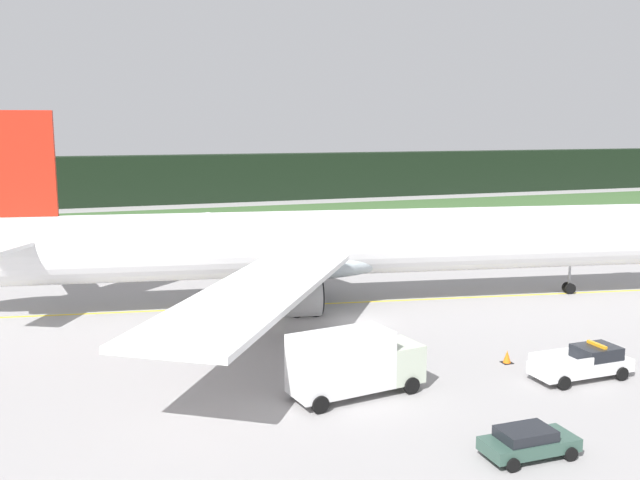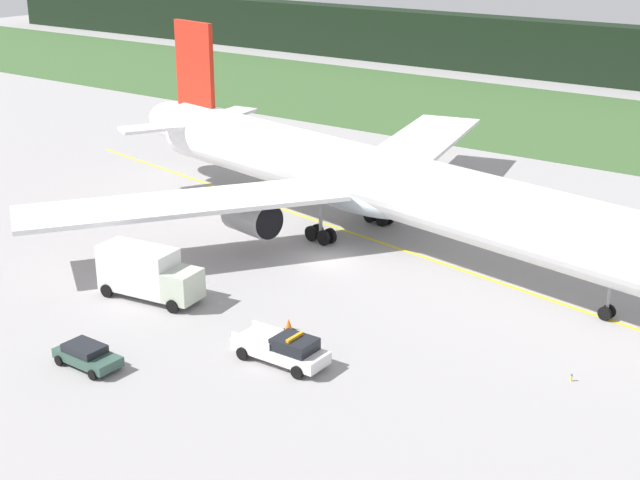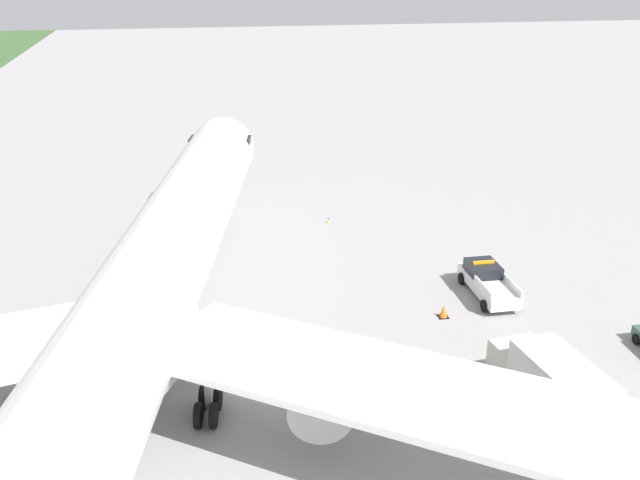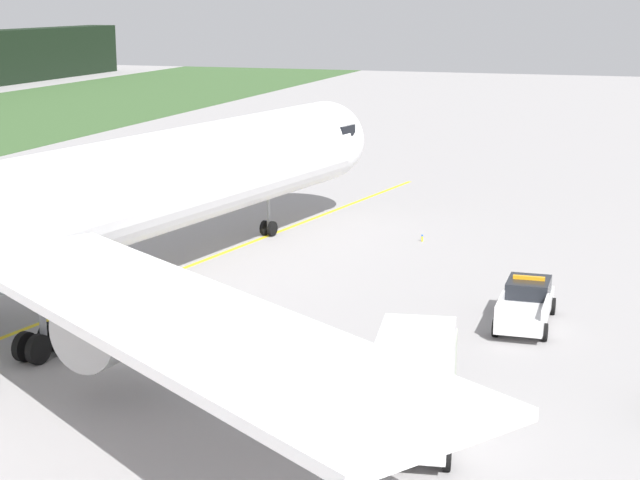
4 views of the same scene
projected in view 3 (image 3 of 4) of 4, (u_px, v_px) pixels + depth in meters
ground at (267, 378)px, 38.21m from camera, size 320.00×320.00×0.00m
taxiway_centerline_main at (156, 376)px, 38.40m from camera, size 80.06×14.37×0.01m
airliner at (144, 301)px, 35.85m from camera, size 60.00×49.49×14.98m
ops_pickup_truck at (487, 281)px, 46.79m from camera, size 5.82×2.37×1.94m
catering_truck at (551, 387)px, 34.17m from camera, size 7.44×3.56×3.64m
apron_cone at (443, 311)px, 44.17m from camera, size 0.61×0.61×0.77m
taxiway_edge_light_east at (328, 220)px, 58.74m from camera, size 0.12×0.12×0.42m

